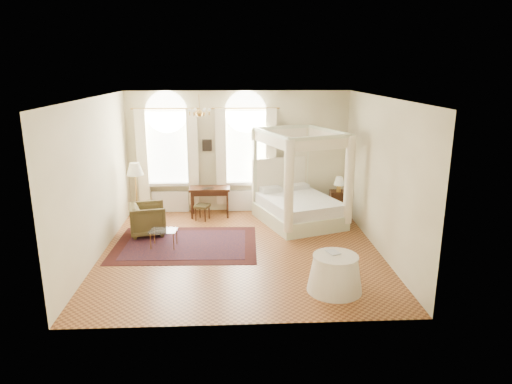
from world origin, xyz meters
TOP-DOWN VIEW (x-y plane):
  - ground at (0.00, 0.00)m, footprint 6.00×6.00m
  - room_walls at (0.00, 0.00)m, footprint 6.00×6.00m
  - window_left at (-1.90, 2.87)m, footprint 1.62×0.27m
  - window_right at (0.20, 2.87)m, footprint 1.62×0.27m
  - chandelier at (-0.90, 1.20)m, footprint 0.51×0.45m
  - wall_pictures at (0.09, 2.97)m, footprint 2.54×0.03m
  - canopy_bed at (1.53, 1.82)m, footprint 2.41×2.65m
  - nightstand at (2.70, 2.48)m, footprint 0.47×0.43m
  - nightstand_lamp at (2.69, 2.41)m, footprint 0.28×0.28m
  - writing_desk at (-0.79, 2.47)m, footprint 1.07×0.56m
  - laptop at (-0.84, 2.35)m, footprint 0.37×0.31m
  - stool at (-0.97, 2.16)m, footprint 0.46×0.46m
  - armchair at (-2.20, 1.14)m, footprint 0.99×0.97m
  - coffee_table at (-1.72, 0.28)m, footprint 0.62×0.46m
  - floor_lamp at (-2.58, 1.82)m, footprint 0.42×0.42m
  - oriental_rug at (-1.25, 0.40)m, footprint 3.25×2.38m
  - side_table at (1.64, -1.95)m, footprint 0.99×0.99m
  - book at (1.53, -1.87)m, footprint 0.26×0.30m

SIDE VIEW (x-z plane):
  - ground at x=0.00m, z-range 0.00..0.00m
  - oriental_rug at x=-1.25m, z-range 0.00..0.01m
  - nightstand at x=2.70m, z-range 0.00..0.64m
  - side_table at x=1.64m, z-range -0.01..0.67m
  - stool at x=-0.97m, z-range 0.14..0.55m
  - coffee_table at x=-1.72m, z-range 0.16..0.56m
  - armchair at x=-2.20m, z-range 0.00..0.76m
  - canopy_bed at x=1.53m, z-range -0.65..1.74m
  - writing_desk at x=-0.79m, z-range 0.28..1.09m
  - book at x=1.53m, z-range 0.67..0.70m
  - laptop at x=-0.84m, z-range 0.80..0.83m
  - nightstand_lamp at x=2.69m, z-range 0.71..1.13m
  - floor_lamp at x=-2.58m, z-range 0.57..2.19m
  - window_left at x=-1.90m, z-range -0.16..3.13m
  - window_right at x=0.20m, z-range -0.16..3.13m
  - wall_pictures at x=0.09m, z-range 1.70..2.09m
  - room_walls at x=0.00m, z-range -1.02..4.98m
  - chandelier at x=-0.90m, z-range 2.66..3.16m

